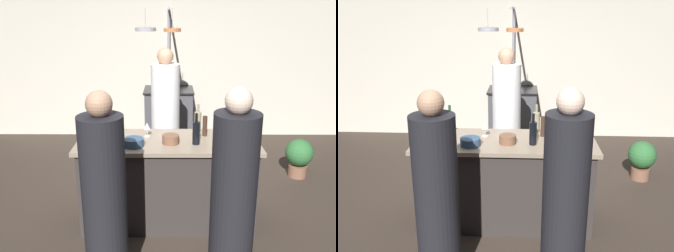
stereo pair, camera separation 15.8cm
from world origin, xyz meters
TOP-DOWN VIEW (x-y plane):
  - ground_plane at (0.00, 0.00)m, footprint 9.00×9.00m
  - back_wall at (0.00, 2.85)m, footprint 6.40×0.16m
  - kitchen_island at (0.00, 0.00)m, footprint 1.80×0.72m
  - stove_range at (0.00, 2.45)m, footprint 0.80×0.64m
  - chef at (-0.04, 1.07)m, footprint 0.36×0.36m
  - bar_stool_right at (0.58, -0.62)m, footprint 0.28×0.28m
  - guest_right at (0.50, -0.97)m, footprint 0.35×0.35m
  - bar_stool_left at (-0.52, -0.62)m, footprint 0.28×0.28m
  - guest_left at (-0.48, -0.96)m, footprint 0.34×0.34m
  - overhead_pot_rack at (-0.08, 2.02)m, footprint 0.60×1.38m
  - potted_plant at (1.72, 1.07)m, footprint 0.36×0.36m
  - pepper_mill at (0.38, 0.14)m, footprint 0.05×0.05m
  - wine_bottle_red at (0.55, -0.07)m, footprint 0.07×0.07m
  - wine_bottle_dark at (0.27, -0.11)m, footprint 0.07×0.07m
  - wine_bottle_rose at (-0.78, 0.19)m, footprint 0.07×0.07m
  - wine_bottle_green at (-0.59, 0.23)m, footprint 0.07×0.07m
  - wine_bottle_white at (0.31, 0.25)m, footprint 0.07×0.07m
  - wine_glass_by_chef at (0.76, -0.12)m, footprint 0.07×0.07m
  - wine_glass_near_right_guest at (0.47, -0.18)m, footprint 0.07×0.07m
  - wine_glass_near_left_guest at (-0.21, 0.11)m, footprint 0.07×0.07m
  - mixing_bowl_wooden at (0.03, -0.09)m, footprint 0.16×0.16m
  - mixing_bowl_blue at (-0.33, -0.17)m, footprint 0.19×0.19m

SIDE VIEW (x-z plane):
  - ground_plane at x=0.00m, z-range 0.00..0.00m
  - potted_plant at x=1.72m, z-range 0.04..0.56m
  - bar_stool_right at x=0.58m, z-range 0.04..0.72m
  - bar_stool_left at x=-0.52m, z-range 0.04..0.72m
  - stove_range at x=0.00m, z-range 0.00..0.89m
  - kitchen_island at x=0.00m, z-range 0.00..0.90m
  - guest_left at x=-0.48m, z-range -0.06..1.56m
  - guest_right at x=0.50m, z-range -0.06..1.59m
  - chef at x=-0.04m, z-range -0.06..1.64m
  - mixing_bowl_blue at x=-0.33m, z-range 0.90..0.98m
  - mixing_bowl_wooden at x=0.03m, z-range 0.90..0.98m
  - pepper_mill at x=0.38m, z-range 0.90..1.11m
  - wine_glass_by_chef at x=0.76m, z-range 0.93..1.08m
  - wine_glass_near_right_guest at x=0.47m, z-range 0.93..1.08m
  - wine_glass_near_left_guest at x=-0.21m, z-range 0.93..1.08m
  - wine_bottle_green at x=-0.59m, z-range 0.86..1.16m
  - wine_bottle_red at x=0.55m, z-range 0.86..1.17m
  - wine_bottle_white at x=0.31m, z-range 0.86..1.17m
  - wine_bottle_dark at x=0.27m, z-range 0.86..1.18m
  - wine_bottle_rose at x=-0.78m, z-range 0.86..1.18m
  - back_wall at x=0.00m, z-range 0.00..2.60m
  - overhead_pot_rack at x=-0.08m, z-range 0.55..2.72m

